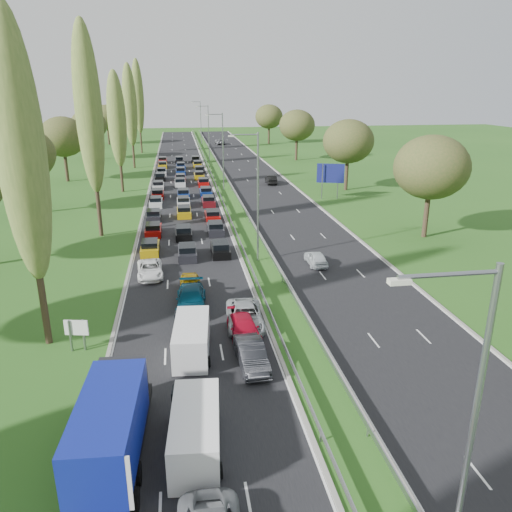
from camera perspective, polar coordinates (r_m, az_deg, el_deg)
ground at (r=83.49m, az=-3.82°, el=7.82°), size 260.00×260.00×0.00m
near_carriageway at (r=85.65m, az=-8.52°, el=7.93°), size 10.50×215.00×0.04m
far_carriageway at (r=86.76m, az=0.51°, el=8.27°), size 10.50×215.00×0.04m
central_reservation at (r=85.84m, az=-3.99°, el=8.49°), size 2.36×215.00×0.32m
lamp_columns at (r=80.59m, az=-3.78°, el=11.74°), size 0.18×140.18×12.00m
poplar_row at (r=70.49m, az=-16.67°, el=15.24°), size 2.80×127.80×22.44m
woodland_left at (r=67.64m, az=-25.84°, el=10.04°), size 8.00×166.00×11.10m
woodland_right at (r=73.79m, az=12.65°, el=12.01°), size 8.00×153.00×11.10m
traffic_queue_fill at (r=80.72m, az=-8.50°, el=7.59°), size 9.11×69.46×0.80m
near_car_2 at (r=44.59m, az=-12.02°, el=-1.50°), size 2.47×4.80×1.30m
near_car_7 at (r=37.60m, az=-7.43°, el=-4.91°), size 2.45×5.48×1.56m
near_car_8 at (r=40.33m, az=-7.47°, el=-3.32°), size 1.80×4.27×1.44m
near_car_9 at (r=30.11m, az=-0.52°, el=-11.22°), size 1.78×4.49×1.46m
near_car_10 at (r=34.76m, az=-1.28°, el=-6.88°), size 2.74×5.42×1.47m
near_car_11 at (r=33.29m, az=-1.41°, el=-8.23°), size 2.06×4.66×1.33m
far_car_0 at (r=46.79m, az=6.86°, el=-0.23°), size 1.56×3.87×1.32m
far_car_1 at (r=86.39m, az=1.72°, el=8.73°), size 1.68×4.50×1.47m
far_car_2 at (r=148.42m, az=-4.14°, el=12.91°), size 2.76×5.60×1.53m
blue_lorry at (r=23.72m, az=-16.03°, el=-17.89°), size 2.42×8.70×3.67m
white_van_front at (r=24.06m, az=-6.94°, el=-19.00°), size 2.12×5.40×2.17m
white_van_rear at (r=31.60m, az=-7.37°, el=-9.14°), size 2.06×5.26×2.12m
info_sign at (r=33.36m, az=-19.82°, el=-8.06°), size 1.49×0.40×2.10m
direction_sign at (r=74.84m, az=8.51°, el=9.16°), size 3.82×1.38×5.20m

